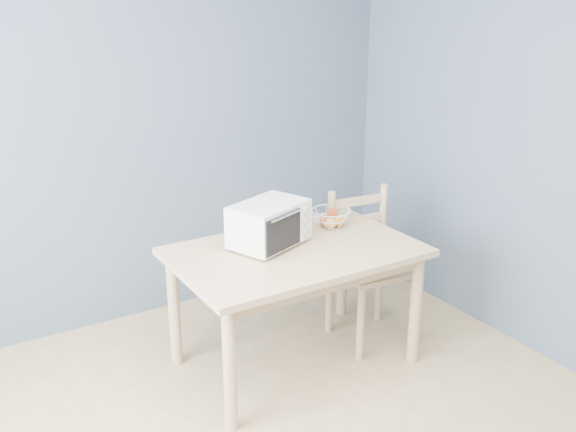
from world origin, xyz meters
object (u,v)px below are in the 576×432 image
dining_table (295,265)px  fruit_basket (331,218)px  dining_chair (368,268)px  toaster_oven (267,224)px

dining_table → fruit_basket: size_ratio=4.36×
fruit_basket → dining_chair: dining_chair is taller
fruit_basket → dining_table: bearing=-153.7°
dining_chair → fruit_basket: bearing=149.0°
fruit_basket → toaster_oven: bearing=-171.7°
fruit_basket → dining_chair: bearing=-36.9°
dining_table → toaster_oven: bearing=136.4°
toaster_oven → fruit_basket: size_ratio=1.63×
fruit_basket → dining_chair: (0.20, -0.15, -0.33)m
toaster_oven → fruit_basket: (0.50, 0.07, -0.08)m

